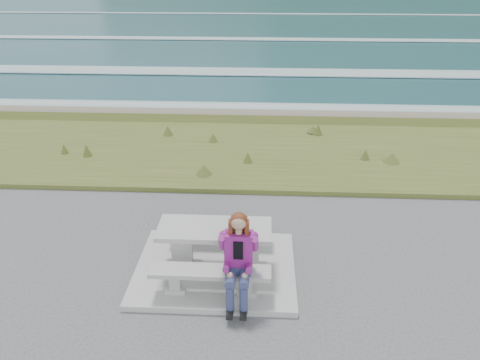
# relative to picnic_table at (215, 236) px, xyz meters

# --- Properties ---
(concrete_slab) EXTENTS (2.60, 2.10, 0.10)m
(concrete_slab) POSITION_rel_picnic_table_xyz_m (-0.00, 0.00, -0.63)
(concrete_slab) COLOR #AFAEA9
(concrete_slab) RESTS_ON ground
(picnic_table) EXTENTS (1.80, 0.75, 0.75)m
(picnic_table) POSITION_rel_picnic_table_xyz_m (0.00, 0.00, 0.00)
(picnic_table) COLOR #AFAEA9
(picnic_table) RESTS_ON concrete_slab
(bench_landward) EXTENTS (1.80, 0.35, 0.45)m
(bench_landward) POSITION_rel_picnic_table_xyz_m (0.00, -0.70, -0.23)
(bench_landward) COLOR #AFAEA9
(bench_landward) RESTS_ON concrete_slab
(bench_seaward) EXTENTS (1.80, 0.35, 0.45)m
(bench_seaward) POSITION_rel_picnic_table_xyz_m (0.00, 0.70, -0.23)
(bench_seaward) COLOR #AFAEA9
(bench_seaward) RESTS_ON concrete_slab
(grass_verge) EXTENTS (160.00, 4.50, 0.22)m
(grass_verge) POSITION_rel_picnic_table_xyz_m (-0.00, 5.00, -0.68)
(grass_verge) COLOR #3D511E
(grass_verge) RESTS_ON ground
(shore_drop) EXTENTS (160.00, 0.80, 2.20)m
(shore_drop) POSITION_rel_picnic_table_xyz_m (-0.00, 7.90, -0.68)
(shore_drop) COLOR brown
(shore_drop) RESTS_ON ground
(ocean) EXTENTS (1600.00, 1600.00, 0.09)m
(ocean) POSITION_rel_picnic_table_xyz_m (-0.00, 25.09, -2.42)
(ocean) COLOR #1F4E58
(ocean) RESTS_ON ground
(seated_woman) EXTENTS (0.41, 0.71, 1.41)m
(seated_woman) POSITION_rel_picnic_table_xyz_m (0.42, -0.83, -0.06)
(seated_woman) COLOR navy
(seated_woman) RESTS_ON concrete_slab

